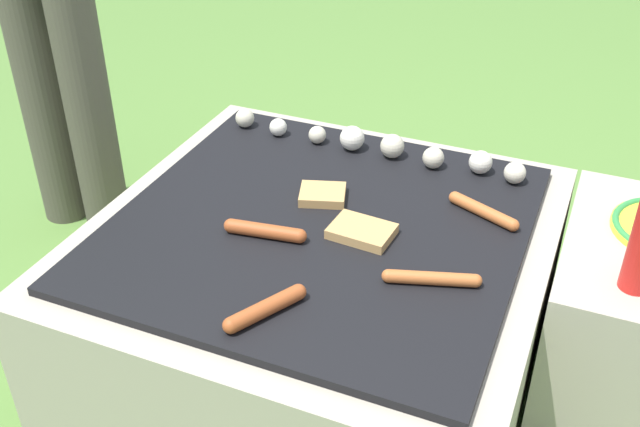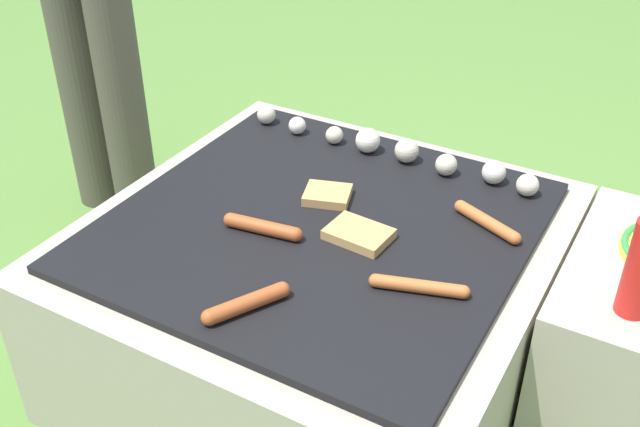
{
  "view_description": "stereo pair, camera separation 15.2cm",
  "coord_description": "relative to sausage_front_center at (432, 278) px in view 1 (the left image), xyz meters",
  "views": [
    {
      "loc": [
        0.49,
        -1.17,
        1.25
      ],
      "look_at": [
        0.0,
        0.0,
        0.42
      ],
      "focal_mm": 42.0,
      "sensor_mm": 36.0,
      "label": 1
    },
    {
      "loc": [
        0.63,
        -1.1,
        1.25
      ],
      "look_at": [
        0.0,
        0.0,
        0.42
      ],
      "focal_mm": 42.0,
      "sensor_mm": 36.0,
      "label": 2
    }
  ],
  "objects": [
    {
      "name": "ground_plane",
      "position": [
        -0.27,
        0.11,
        -0.41
      ],
      "size": [
        14.0,
        14.0,
        0.0
      ],
      "primitive_type": "plane",
      "color": "#567F38"
    },
    {
      "name": "grill",
      "position": [
        -0.27,
        0.11,
        -0.22
      ],
      "size": [
        0.92,
        0.92,
        0.4
      ],
      "color": "#A89E8C",
      "rests_on": "ground_plane"
    },
    {
      "name": "sausage_front_center",
      "position": [
        0.0,
        0.0,
        0.0
      ],
      "size": [
        0.17,
        0.07,
        0.02
      ],
      "color": "#B7602D",
      "rests_on": "grill"
    },
    {
      "name": "sausage_mid_left",
      "position": [
        -0.24,
        -0.19,
        0.0
      ],
      "size": [
        0.1,
        0.15,
        0.03
      ],
      "color": "#A34C23",
      "rests_on": "grill"
    },
    {
      "name": "sausage_mid_right",
      "position": [
        0.04,
        0.26,
        0.0
      ],
      "size": [
        0.16,
        0.08,
        0.03
      ],
      "color": "#B7602D",
      "rests_on": "grill"
    },
    {
      "name": "sausage_back_center",
      "position": [
        -0.34,
        0.02,
        0.0
      ],
      "size": [
        0.17,
        0.05,
        0.03
      ],
      "color": "#A34C23",
      "rests_on": "grill"
    },
    {
      "name": "bread_slice_left",
      "position": [
        -0.3,
        0.19,
        -0.0
      ],
      "size": [
        0.12,
        0.11,
        0.02
      ],
      "color": "tan",
      "rests_on": "grill"
    },
    {
      "name": "bread_slice_center",
      "position": [
        -0.17,
        0.1,
        -0.0
      ],
      "size": [
        0.13,
        0.1,
        0.02
      ],
      "color": "tan",
      "rests_on": "grill"
    },
    {
      "name": "mushroom_row",
      "position": [
        -0.24,
        0.43,
        0.01
      ],
      "size": [
        0.73,
        0.07,
        0.06
      ],
      "color": "beige",
      "rests_on": "grill"
    }
  ]
}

